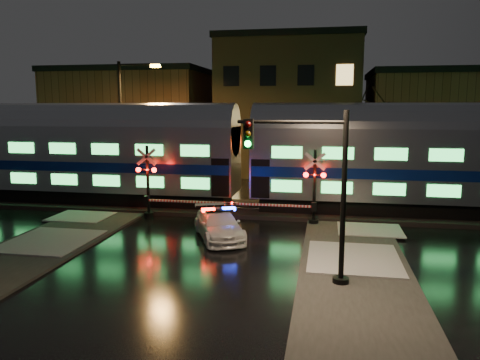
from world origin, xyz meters
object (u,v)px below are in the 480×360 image
crossing_signal_right (307,195)px  crossing_signal_left (154,189)px  traffic_light (315,194)px  police_car (219,225)px  streetlight (125,119)px

crossing_signal_right → crossing_signal_left: size_ratio=0.98×
crossing_signal_right → traffic_light: bearing=-86.0°
crossing_signal_left → crossing_signal_right: bearing=-0.0°
police_car → crossing_signal_right: bearing=14.2°
police_car → traffic_light: size_ratio=0.80×
crossing_signal_left → traffic_light: size_ratio=0.94×
traffic_light → police_car: bearing=139.7°
streetlight → crossing_signal_right: bearing=-28.0°
police_car → crossing_signal_right: (3.83, 3.11, 0.95)m
crossing_signal_right → police_car: bearing=-140.9°
police_car → crossing_signal_left: crossing_signal_left is taller
crossing_signal_left → traffic_light: bearing=-42.8°
traffic_light → crossing_signal_left: bearing=145.1°
police_car → streetlight: streetlight is taller
traffic_light → crossing_signal_right: bearing=101.9°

